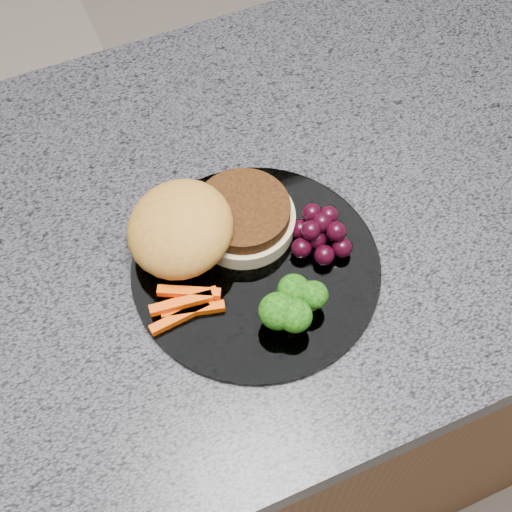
{
  "coord_description": "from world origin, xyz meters",
  "views": [
    {
      "loc": [
        -0.24,
        -0.42,
        1.54
      ],
      "look_at": [
        -0.09,
        -0.08,
        0.93
      ],
      "focal_mm": 50.0,
      "sensor_mm": 36.0,
      "label": 1
    }
  ],
  "objects_px": {
    "burger": "(203,227)",
    "plate": "(256,267)",
    "grape_bunch": "(321,232)",
    "island_cabinet": "(288,354)"
  },
  "relations": [
    {
      "from": "burger",
      "to": "plate",
      "type": "bearing_deg",
      "value": -65.03
    },
    {
      "from": "plate",
      "to": "burger",
      "type": "xyz_separation_m",
      "value": [
        -0.04,
        0.05,
        0.03
      ]
    },
    {
      "from": "plate",
      "to": "grape_bunch",
      "type": "xyz_separation_m",
      "value": [
        0.07,
        0.0,
        0.02
      ]
    },
    {
      "from": "plate",
      "to": "grape_bunch",
      "type": "bearing_deg",
      "value": 0.99
    },
    {
      "from": "burger",
      "to": "grape_bunch",
      "type": "distance_m",
      "value": 0.12
    },
    {
      "from": "plate",
      "to": "burger",
      "type": "relative_size",
      "value": 1.3
    },
    {
      "from": "island_cabinet",
      "to": "burger",
      "type": "bearing_deg",
      "value": -168.84
    },
    {
      "from": "island_cabinet",
      "to": "grape_bunch",
      "type": "bearing_deg",
      "value": -103.44
    },
    {
      "from": "island_cabinet",
      "to": "burger",
      "type": "distance_m",
      "value": 0.52
    },
    {
      "from": "plate",
      "to": "grape_bunch",
      "type": "height_order",
      "value": "grape_bunch"
    }
  ]
}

